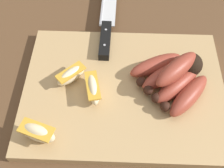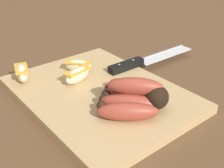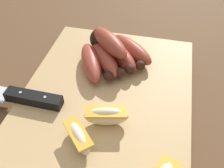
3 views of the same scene
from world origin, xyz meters
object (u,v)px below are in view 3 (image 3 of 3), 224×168
at_px(banana_bunch, 110,52).
at_px(apple_wedge_far, 81,137).
at_px(apple_wedge_near, 106,116).
at_px(chefs_knife, 8,95).

distance_m(banana_bunch, apple_wedge_far, 0.20).
bearing_deg(apple_wedge_near, apple_wedge_far, 149.59).
bearing_deg(apple_wedge_far, banana_bunch, 0.88).
bearing_deg(banana_bunch, apple_wedge_far, -179.12).
relative_size(banana_bunch, apple_wedge_near, 2.26).
xyz_separation_m(chefs_knife, apple_wedge_far, (-0.06, -0.15, 0.01)).
height_order(banana_bunch, apple_wedge_near, banana_bunch).
relative_size(apple_wedge_near, apple_wedge_far, 1.18).
bearing_deg(chefs_knife, banana_bunch, -47.63).
height_order(banana_bunch, chefs_knife, banana_bunch).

